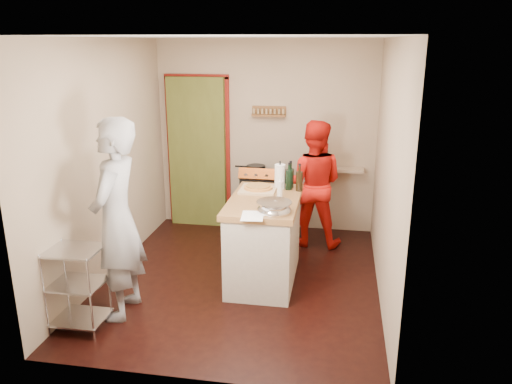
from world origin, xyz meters
TOP-DOWN VIEW (x-y plane):
  - floor at (0.00, 0.00)m, footprint 3.50×3.50m
  - back_wall at (-0.64, 1.78)m, footprint 3.00×0.44m
  - left_wall at (-1.50, 0.00)m, footprint 0.04×3.50m
  - right_wall at (1.50, 0.00)m, footprint 0.04×3.50m
  - ceiling at (0.00, 0.00)m, footprint 3.00×3.50m
  - stove at (0.05, 1.42)m, footprint 0.60×0.63m
  - wire_shelving at (-1.28, -1.20)m, footprint 0.48×0.40m
  - island at (0.25, 0.07)m, footprint 0.75×1.35m
  - person_stripe at (-1.00, -0.87)m, footprint 0.49×0.72m
  - person_red at (0.70, 1.20)m, footprint 0.83×0.67m

SIDE VIEW (x-z plane):
  - floor at x=0.00m, z-range 0.00..0.00m
  - wire_shelving at x=-1.28m, z-range 0.04..0.84m
  - stove at x=0.05m, z-range -0.05..0.95m
  - island at x=0.25m, z-range -0.13..1.12m
  - person_red at x=0.70m, z-range 0.00..1.63m
  - person_stripe at x=-1.00m, z-range 0.00..1.92m
  - back_wall at x=-0.64m, z-range -0.17..2.43m
  - left_wall at x=-1.50m, z-range 0.00..2.60m
  - right_wall at x=1.50m, z-range 0.00..2.60m
  - ceiling at x=0.00m, z-range 2.60..2.62m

